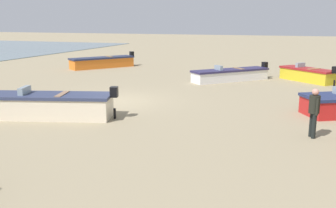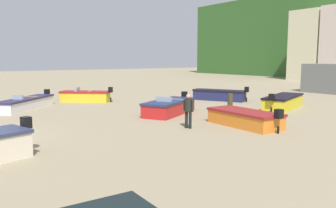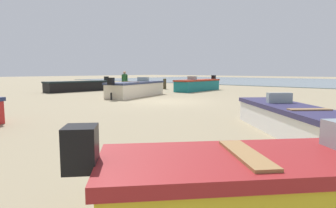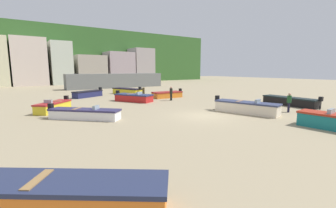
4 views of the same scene
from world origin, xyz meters
name	(u,v)px [view 4 (image 4 of 4)]	position (x,y,z in m)	size (l,w,h in m)	color
ground_plane	(204,116)	(0.00, 0.00, 0.00)	(160.00, 160.00, 0.00)	gray
headland_hill	(57,57)	(0.00, 66.00, 7.29)	(90.00, 32.00, 14.57)	#315C27
harbor_pier	(117,81)	(4.98, 30.00, 1.38)	(18.93, 2.40, 2.75)	slate
townhouse_left	(29,62)	(-8.55, 47.05, 5.23)	(6.78, 6.11, 10.45)	beige
townhouse_centre	(61,63)	(-2.17, 46.73, 5.00)	(4.60, 5.46, 9.99)	beige
townhouse_centre_right	(90,70)	(4.70, 47.14, 3.53)	(7.15, 6.29, 7.07)	#A19788
townhouse_right	(119,68)	(12.49, 47.47, 4.09)	(7.14, 6.93, 8.19)	#A08F95
townhouse_far_right	(141,65)	(19.28, 47.03, 4.73)	(5.91, 6.05, 9.46)	#9E9593
boat_white_0	(85,114)	(-7.87, 3.97, 0.38)	(4.52, 4.47, 1.06)	white
boat_yellow_1	(127,91)	(1.61, 17.70, 0.44)	(3.00, 4.99, 1.18)	gold
boat_red_2	(134,98)	(-0.91, 10.35, 0.43)	(3.48, 4.51, 1.14)	red
boat_black_4	(290,101)	(10.56, -1.06, 0.43)	(1.48, 5.53, 1.16)	black
boat_yellow_5	(54,107)	(-9.26, 8.54, 0.43)	(3.34, 3.54, 1.14)	gold
boat_navy_6	(88,94)	(-4.02, 17.40, 0.43)	(4.24, 2.89, 1.15)	#1F234F
boat_cream_7	(246,107)	(3.65, -1.13, 0.48)	(2.76, 5.37, 1.26)	beige
boat_orange_8	(63,196)	(-11.14, -6.88, 0.43)	(4.94, 4.10, 1.17)	orange
boat_orange_9	(167,95)	(4.17, 11.16, 0.39)	(4.09, 1.73, 1.08)	orange
mooring_post_near_water	(144,93)	(1.63, 12.77, 0.64)	(0.30, 0.30, 1.28)	#413A20
beach_walker_foreground	(171,92)	(2.98, 8.62, 0.95)	(0.53, 0.44, 1.62)	black
beach_walker_distant	(289,101)	(6.89, -2.87, 0.95)	(0.53, 0.42, 1.62)	black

